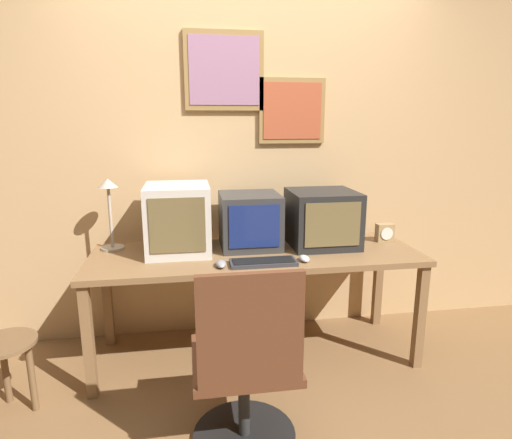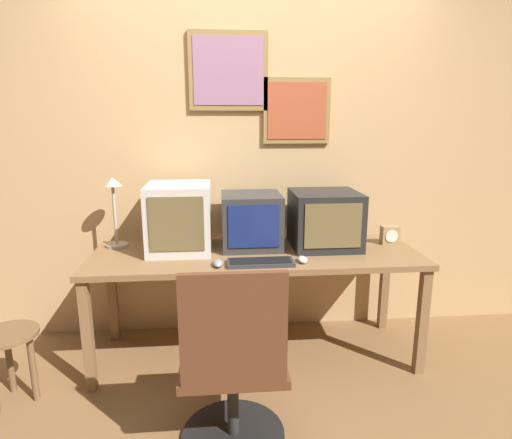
% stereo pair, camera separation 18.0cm
% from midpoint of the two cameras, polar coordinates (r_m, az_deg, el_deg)
% --- Properties ---
extents(ground_plane, '(14.00, 14.00, 0.00)m').
position_cam_midpoint_polar(ground_plane, '(2.38, 0.84, -26.75)').
color(ground_plane, brown).
extents(wall_back, '(8.00, 0.08, 2.60)m').
position_cam_midpoint_polar(wall_back, '(3.03, -3.07, 8.91)').
color(wall_back, tan).
rests_on(wall_back, ground_plane).
extents(desk, '(2.06, 0.70, 0.71)m').
position_cam_midpoint_polar(desk, '(2.73, -1.90, -5.78)').
color(desk, olive).
rests_on(desk, ground_plane).
extents(monitor_left, '(0.39, 0.43, 0.43)m').
position_cam_midpoint_polar(monitor_left, '(2.73, -12.22, 0.09)').
color(monitor_left, beige).
rests_on(monitor_left, desk).
extents(monitor_center, '(0.38, 0.39, 0.35)m').
position_cam_midpoint_polar(monitor_center, '(2.79, -2.67, -0.15)').
color(monitor_center, '#333333').
rests_on(monitor_center, desk).
extents(monitor_right, '(0.43, 0.43, 0.36)m').
position_cam_midpoint_polar(monitor_right, '(2.85, 7.03, 0.16)').
color(monitor_right, black).
rests_on(monitor_right, desk).
extents(keyboard_main, '(0.39, 0.15, 0.03)m').
position_cam_midpoint_polar(keyboard_main, '(2.49, -1.11, -5.74)').
color(keyboard_main, '#333338').
rests_on(keyboard_main, desk).
extents(mouse_near_keyboard, '(0.06, 0.10, 0.03)m').
position_cam_midpoint_polar(mouse_near_keyboard, '(2.55, 4.44, -5.23)').
color(mouse_near_keyboard, silver).
rests_on(mouse_near_keyboard, desk).
extents(mouse_far_corner, '(0.06, 0.12, 0.04)m').
position_cam_midpoint_polar(mouse_far_corner, '(2.46, -6.82, -5.91)').
color(mouse_far_corner, gray).
rests_on(mouse_far_corner, desk).
extents(desk_clock, '(0.12, 0.07, 0.12)m').
position_cam_midpoint_polar(desk_clock, '(3.04, 15.18, -1.71)').
color(desk_clock, '#A38456').
rests_on(desk_clock, desk).
extents(desk_lamp, '(0.15, 0.15, 0.46)m').
position_cam_midpoint_polar(desk_lamp, '(2.89, -20.67, 1.88)').
color(desk_lamp, '#B2A899').
rests_on(desk_lamp, desk).
extents(office_chair, '(0.51, 0.51, 0.94)m').
position_cam_midpoint_polar(office_chair, '(2.08, -4.01, -19.95)').
color(office_chair, black).
rests_on(office_chair, ground_plane).
extents(side_stool, '(0.32, 0.32, 0.41)m').
position_cam_midpoint_polar(side_stool, '(2.72, -32.08, -15.49)').
color(side_stool, brown).
rests_on(side_stool, ground_plane).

